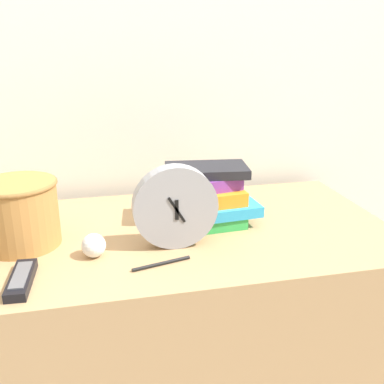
# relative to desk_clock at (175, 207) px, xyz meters

# --- Properties ---
(wall_back) EXTENTS (6.00, 0.04, 2.40)m
(wall_back) POSITION_rel_desk_clock_xyz_m (-0.06, 0.48, 0.37)
(wall_back) COLOR silver
(wall_back) RESTS_ON ground_plane
(desk) EXTENTS (1.32, 0.62, 0.72)m
(desk) POSITION_rel_desk_clock_xyz_m (-0.06, 0.10, -0.47)
(desk) COLOR tan
(desk) RESTS_ON ground_plane
(desk_clock) EXTENTS (0.21, 0.04, 0.21)m
(desk_clock) POSITION_rel_desk_clock_xyz_m (0.00, 0.00, 0.00)
(desk_clock) COLOR #99999E
(desk_clock) RESTS_ON desk
(book_stack) EXTENTS (0.25, 0.21, 0.16)m
(book_stack) POSITION_rel_desk_clock_xyz_m (0.11, 0.14, -0.03)
(book_stack) COLOR green
(book_stack) RESTS_ON desk
(basket) EXTENTS (0.20, 0.20, 0.16)m
(basket) POSITION_rel_desk_clock_xyz_m (-0.37, 0.10, -0.02)
(basket) COLOR #B27A3D
(basket) RESTS_ON desk
(tv_remote) EXTENTS (0.05, 0.15, 0.02)m
(tv_remote) POSITION_rel_desk_clock_xyz_m (-0.35, -0.11, -0.09)
(tv_remote) COLOR black
(tv_remote) RESTS_ON desk
(crumpled_paper_ball) EXTENTS (0.06, 0.06, 0.06)m
(crumpled_paper_ball) POSITION_rel_desk_clock_xyz_m (-0.20, -0.01, -0.07)
(crumpled_paper_ball) COLOR white
(crumpled_paper_ball) RESTS_ON desk
(pen) EXTENTS (0.14, 0.04, 0.01)m
(pen) POSITION_rel_desk_clock_xyz_m (-0.05, -0.09, -0.10)
(pen) COLOR black
(pen) RESTS_ON desk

